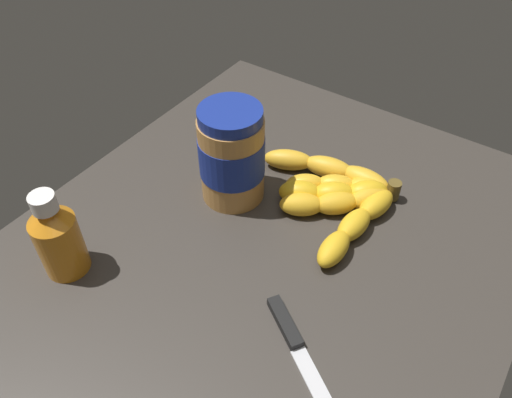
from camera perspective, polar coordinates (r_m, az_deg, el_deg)
name	(u,v)px	position (r cm, az deg, el deg)	size (l,w,h in cm)	color
ground_plane	(271,249)	(71.68, 1.67, -5.69)	(75.17, 64.52, 4.41)	#38332D
banana_bunch	(337,194)	(74.75, 9.15, 0.57)	(19.90, 22.12, 3.64)	gold
peanut_butter_jar	(232,155)	(71.61, -2.75, 4.97)	(9.41, 9.41, 14.92)	#BF8442
honey_bottle	(58,237)	(67.26, -21.44, -4.06)	(5.67, 5.67, 12.79)	orange
butter_knife	(298,349)	(59.99, 4.77, -16.45)	(11.04, 15.62, 1.20)	silver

